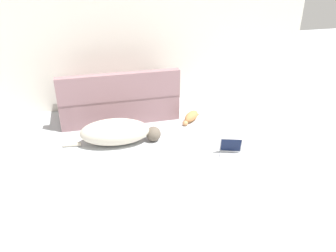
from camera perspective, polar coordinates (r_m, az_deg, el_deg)
wall_back at (r=6.18m, az=-4.13°, el=16.14°), size 6.54×0.06×2.72m
couch at (r=5.80m, az=-8.50°, el=4.22°), size 2.01×0.85×0.89m
dog at (r=4.98m, az=-8.89°, el=-1.05°), size 1.48×0.63×0.39m
cat at (r=5.68m, az=4.03°, el=1.62°), size 0.44×0.42×0.17m
laptop_open at (r=4.74m, az=10.90°, el=-4.20°), size 0.40×0.41×0.25m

